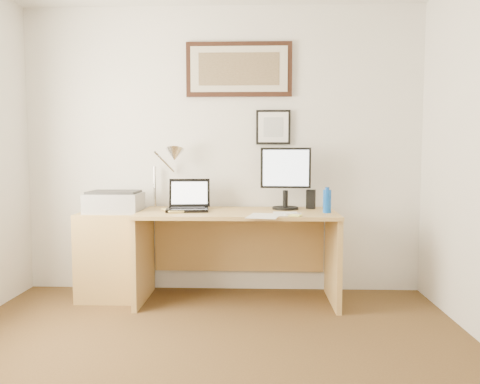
{
  "coord_description": "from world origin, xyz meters",
  "views": [
    {
      "loc": [
        0.3,
        -2.15,
        1.21
      ],
      "look_at": [
        0.18,
        1.43,
        0.92
      ],
      "focal_mm": 35.0,
      "sensor_mm": 36.0,
      "label": 1
    }
  ],
  "objects_px": {
    "side_cabinet": "(111,256)",
    "printer": "(114,202)",
    "laptop": "(188,203)",
    "lcd_monitor": "(286,175)",
    "water_bottle": "(327,201)",
    "book": "(165,211)",
    "desk": "(238,238)"
  },
  "relations": [
    {
      "from": "side_cabinet",
      "to": "printer",
      "type": "relative_size",
      "value": 1.66
    },
    {
      "from": "desk",
      "to": "laptop",
      "type": "height_order",
      "value": "laptop"
    },
    {
      "from": "water_bottle",
      "to": "book",
      "type": "xyz_separation_m",
      "value": [
        -1.29,
        0.0,
        -0.08
      ]
    },
    {
      "from": "laptop",
      "to": "lcd_monitor",
      "type": "bearing_deg",
      "value": 7.31
    },
    {
      "from": "printer",
      "to": "side_cabinet",
      "type": "bearing_deg",
      "value": -166.12
    },
    {
      "from": "water_bottle",
      "to": "desk",
      "type": "height_order",
      "value": "water_bottle"
    },
    {
      "from": "book",
      "to": "lcd_monitor",
      "type": "height_order",
      "value": "lcd_monitor"
    },
    {
      "from": "desk",
      "to": "side_cabinet",
      "type": "bearing_deg",
      "value": -178.11
    },
    {
      "from": "side_cabinet",
      "to": "water_bottle",
      "type": "bearing_deg",
      "value": -3.88
    },
    {
      "from": "book",
      "to": "laptop",
      "type": "bearing_deg",
      "value": 34.64
    },
    {
      "from": "side_cabinet",
      "to": "book",
      "type": "bearing_deg",
      "value": -13.61
    },
    {
      "from": "side_cabinet",
      "to": "desk",
      "type": "relative_size",
      "value": 0.46
    },
    {
      "from": "side_cabinet",
      "to": "laptop",
      "type": "bearing_deg",
      "value": -0.27
    },
    {
      "from": "water_bottle",
      "to": "lcd_monitor",
      "type": "bearing_deg",
      "value": 144.96
    },
    {
      "from": "laptop",
      "to": "side_cabinet",
      "type": "bearing_deg",
      "value": 179.73
    },
    {
      "from": "desk",
      "to": "lcd_monitor",
      "type": "xyz_separation_m",
      "value": [
        0.4,
        0.07,
        0.53
      ]
    },
    {
      "from": "lcd_monitor",
      "to": "water_bottle",
      "type": "bearing_deg",
      "value": -35.04
    },
    {
      "from": "laptop",
      "to": "lcd_monitor",
      "type": "xyz_separation_m",
      "value": [
        0.81,
        0.1,
        0.23
      ]
    },
    {
      "from": "laptop",
      "to": "lcd_monitor",
      "type": "relative_size",
      "value": 0.7
    },
    {
      "from": "side_cabinet",
      "to": "printer",
      "type": "xyz_separation_m",
      "value": [
        0.04,
        0.01,
        0.45
      ]
    },
    {
      "from": "book",
      "to": "side_cabinet",
      "type": "bearing_deg",
      "value": 166.39
    },
    {
      "from": "lcd_monitor",
      "to": "desk",
      "type": "bearing_deg",
      "value": -170.69
    },
    {
      "from": "side_cabinet",
      "to": "desk",
      "type": "distance_m",
      "value": 1.08
    },
    {
      "from": "water_bottle",
      "to": "lcd_monitor",
      "type": "height_order",
      "value": "lcd_monitor"
    },
    {
      "from": "side_cabinet",
      "to": "printer",
      "type": "distance_m",
      "value": 0.45
    },
    {
      "from": "side_cabinet",
      "to": "lcd_monitor",
      "type": "height_order",
      "value": "lcd_monitor"
    },
    {
      "from": "book",
      "to": "laptop",
      "type": "distance_m",
      "value": 0.21
    },
    {
      "from": "side_cabinet",
      "to": "printer",
      "type": "bearing_deg",
      "value": 13.88
    },
    {
      "from": "water_bottle",
      "to": "laptop",
      "type": "xyz_separation_m",
      "value": [
        -1.13,
        0.12,
        -0.03
      ]
    },
    {
      "from": "desk",
      "to": "lcd_monitor",
      "type": "bearing_deg",
      "value": 9.31
    },
    {
      "from": "side_cabinet",
      "to": "water_bottle",
      "type": "xyz_separation_m",
      "value": [
        1.79,
        -0.12,
        0.48
      ]
    },
    {
      "from": "book",
      "to": "desk",
      "type": "relative_size",
      "value": 0.15
    }
  ]
}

